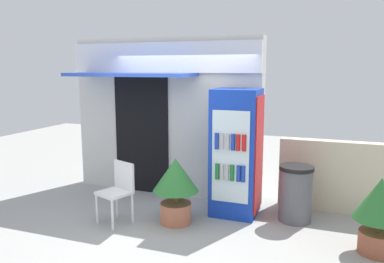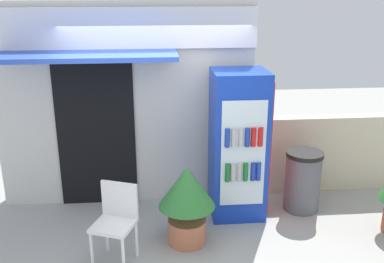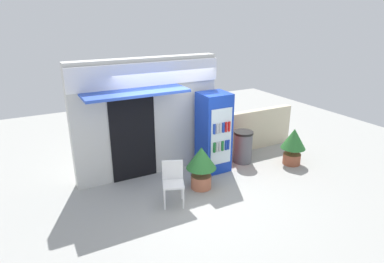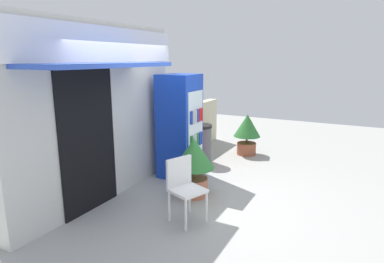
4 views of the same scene
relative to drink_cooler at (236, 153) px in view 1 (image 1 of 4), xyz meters
The scene contains 8 objects.
ground 1.62m from the drink_cooler, 144.46° to the right, with size 16.00×16.00×0.00m, color #A3A39E.
storefront_building 1.69m from the drink_cooler, 157.66° to the left, with size 3.52×1.11×2.81m.
drink_cooler is the anchor object (origin of this frame).
plastic_chair 1.87m from the drink_cooler, 148.79° to the right, with size 0.55×0.55×0.91m.
potted_plant_near_shop 1.08m from the drink_cooler, 137.37° to the right, with size 0.68×0.68×0.99m.
potted_plant_curbside 2.14m from the drink_cooler, 19.44° to the right, with size 0.63×0.63×0.98m.
trash_bin 1.07m from the drink_cooler, ahead, with size 0.51×0.51×0.85m.
stone_boundary_wall 1.96m from the drink_cooler, 19.64° to the left, with size 2.43×0.22×1.15m, color beige.
Camera 1 is at (2.42, -4.95, 2.30)m, focal length 35.85 mm.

